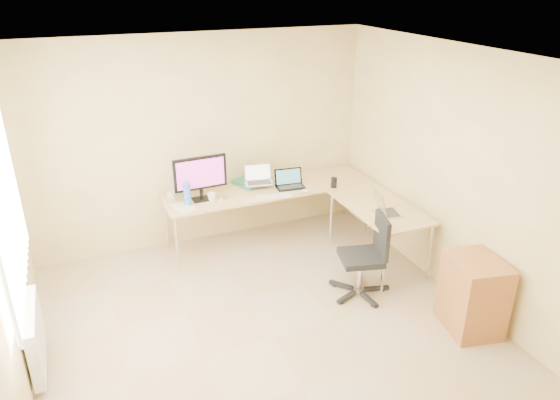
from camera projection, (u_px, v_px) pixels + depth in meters
name	position (u px, v px, depth m)	size (l,w,h in m)	color
floor	(272.00, 337.00, 4.97)	(4.50, 4.50, 0.00)	tan
ceiling	(270.00, 61.00, 3.91)	(4.50, 4.50, 0.00)	white
wall_back	(202.00, 142.00, 6.33)	(4.50, 4.50, 0.00)	tan
wall_front	(441.00, 398.00, 2.55)	(4.50, 4.50, 0.00)	tan
wall_right	(465.00, 180.00, 5.19)	(4.50, 4.50, 0.00)	tan
desk_main	(270.00, 214.00, 6.63)	(2.65, 0.70, 0.73)	tan
desk_return	(377.00, 234.00, 6.14)	(0.70, 1.30, 0.73)	tan
monitor	(201.00, 178.00, 6.04)	(0.63, 0.20, 0.54)	black
book_stack	(247.00, 183.00, 6.56)	(0.25, 0.34, 0.06)	#276F57
laptop_center	(259.00, 175.00, 6.42)	(0.35, 0.27, 0.23)	#B3B3B3
laptop_black	(290.00, 179.00, 6.45)	(0.35, 0.26, 0.22)	black
keyboard	(274.00, 196.00, 6.21)	(0.43, 0.12, 0.02)	silver
mouse	(305.00, 191.00, 6.35)	(0.11, 0.07, 0.04)	silver
mug	(212.00, 197.00, 6.11)	(0.10, 0.10, 0.10)	white
cd_stack	(223.00, 197.00, 6.18)	(0.12, 0.12, 0.03)	#AFB0BC
water_bottle	(187.00, 194.00, 5.95)	(0.08, 0.08, 0.28)	#3C70D2
papers	(184.00, 207.00, 5.96)	(0.20, 0.29, 0.01)	silver
white_box	(177.00, 193.00, 6.24)	(0.20, 0.14, 0.07)	beige
desk_fan	(178.00, 183.00, 6.20)	(0.25, 0.25, 0.32)	silver
black_cup	(334.00, 183.00, 6.48)	(0.08, 0.08, 0.13)	black
laptop_return	(389.00, 205.00, 5.74)	(0.27, 0.35, 0.23)	silver
office_chair	(361.00, 253.00, 5.45)	(0.55, 0.55, 0.92)	black
cabinet	(473.00, 296.00, 4.97)	(0.46, 0.57, 0.79)	#915A2A
radiator	(35.00, 336.00, 4.44)	(0.09, 0.80, 0.55)	white
window	(2.00, 210.00, 3.95)	(0.10, 1.80, 1.40)	white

